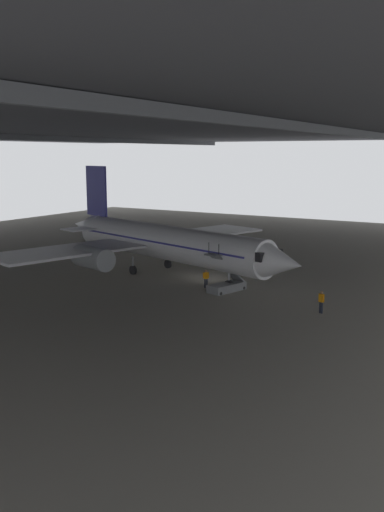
% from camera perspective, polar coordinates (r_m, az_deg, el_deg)
% --- Properties ---
extents(ground_plane, '(110.00, 110.00, 0.00)m').
position_cam_1_polar(ground_plane, '(54.24, 1.08, -2.45)').
color(ground_plane, gray).
extents(hangar_structure, '(121.00, 99.00, 15.63)m').
position_cam_1_polar(hangar_structure, '(60.88, -10.55, 12.99)').
color(hangar_structure, '#4C4F54').
rests_on(hangar_structure, ground_plane).
extents(airplane_main, '(32.62, 33.05, 10.65)m').
position_cam_1_polar(airplane_main, '(56.37, -3.03, 1.44)').
color(airplane_main, white).
rests_on(airplane_main, ground_plane).
extents(boarding_stairs, '(4.26, 2.47, 4.49)m').
position_cam_1_polar(boarding_stairs, '(49.82, 3.49, -2.78)').
color(boarding_stairs, slate).
rests_on(boarding_stairs, ground_plane).
extents(crew_worker_near_nose, '(0.34, 0.52, 1.76)m').
position_cam_1_polar(crew_worker_near_nose, '(43.99, 13.00, -4.42)').
color(crew_worker_near_nose, '#232838').
rests_on(crew_worker_near_nose, ground_plane).
extents(crew_worker_by_stairs, '(0.37, 0.49, 1.67)m').
position_cam_1_polar(crew_worker_by_stairs, '(50.94, 1.43, -2.20)').
color(crew_worker_by_stairs, '#232838').
rests_on(crew_worker_by_stairs, ground_plane).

